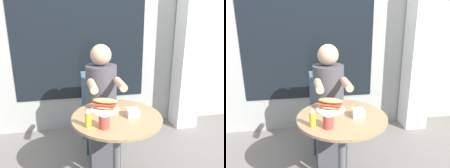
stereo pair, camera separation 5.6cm
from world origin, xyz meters
TOP-DOWN VIEW (x-y plane):
  - storefront_wall at (-0.00, 1.30)m, footprint 8.00×0.09m
  - lattice_pillar at (1.20, 1.10)m, footprint 0.29×0.29m
  - cafe_table at (0.00, 0.00)m, footprint 0.70×0.70m
  - diner_chair at (-0.04, 0.86)m, footprint 0.39×0.39m
  - seated_diner at (-0.04, 0.52)m, footprint 0.32×0.56m
  - sandwich_on_plate at (-0.07, 0.14)m, footprint 0.24×0.24m
  - drink_cup at (-0.13, -0.17)m, footprint 0.08×0.08m
  - napkin_box at (0.12, -0.03)m, footprint 0.09×0.09m
  - condiment_bottle at (-0.23, -0.13)m, footprint 0.04×0.04m

SIDE VIEW (x-z plane):
  - diner_chair at x=-0.04m, z-range 0.09..0.96m
  - cafe_table at x=0.00m, z-range 0.17..0.91m
  - seated_diner at x=-0.04m, z-range -0.07..1.15m
  - napkin_box at x=0.12m, z-range 0.74..0.80m
  - sandwich_on_plate at x=-0.07m, z-range 0.73..0.83m
  - drink_cup at x=-0.13m, z-range 0.74..0.84m
  - condiment_bottle at x=-0.23m, z-range 0.73..0.87m
  - lattice_pillar at x=1.20m, z-range 0.00..2.40m
  - storefront_wall at x=0.00m, z-range 0.00..2.80m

